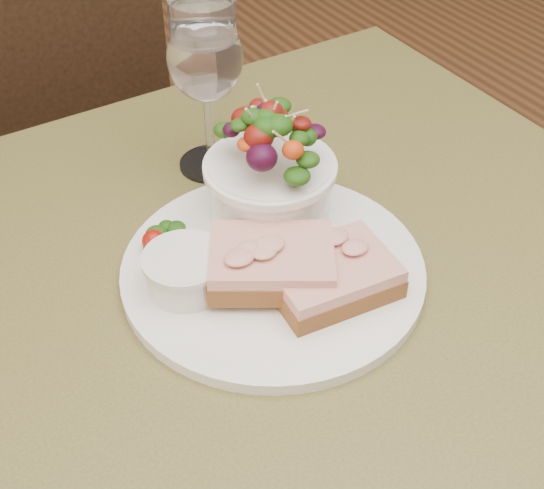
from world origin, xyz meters
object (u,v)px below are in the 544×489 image
chair_far (42,256)px  wine_glass (205,63)px  dinner_plate (273,270)px  sandwich_front (331,275)px  salad_bowl (270,165)px  cafe_table (293,374)px  ramekin (185,270)px  sandwich_back (272,262)px

chair_far → wine_glass: 0.77m
dinner_plate → sandwich_front: (0.03, -0.05, 0.02)m
dinner_plate → salad_bowl: salad_bowl is taller
cafe_table → salad_bowl: size_ratio=6.30×
dinner_plate → salad_bowl: (0.04, 0.06, 0.07)m
chair_far → ramekin: 0.82m
cafe_table → ramekin: ramekin is taller
cafe_table → salad_bowl: salad_bowl is taller
wine_glass → ramekin: bearing=-124.5°
ramekin → salad_bowl: (0.12, 0.05, 0.04)m
dinner_plate → ramekin: size_ratio=4.06×
sandwich_front → wine_glass: 0.25m
chair_far → dinner_plate: (0.08, -0.68, 0.46)m
sandwich_front → salad_bowl: salad_bowl is taller
ramekin → cafe_table: bearing=-35.4°
dinner_plate → sandwich_back: size_ratio=2.05×
sandwich_front → ramekin: 0.13m
sandwich_front → sandwich_back: sandwich_back is taller
chair_far → dinner_plate: bearing=98.2°
chair_far → ramekin: size_ratio=13.17×
chair_far → sandwich_back: (0.07, -0.69, 0.49)m
dinner_plate → sandwich_back: 0.04m
cafe_table → sandwich_front: size_ratio=7.01×
chair_far → sandwich_front: size_ratio=7.88×
sandwich_back → salad_bowl: size_ratio=1.06×
cafe_table → chair_far: 0.80m
sandwich_back → wine_glass: (0.05, 0.20, 0.09)m
sandwich_front → wine_glass: wine_glass is taller
chair_far → sandwich_front: chair_far is taller
salad_bowl → sandwich_front: bearing=-94.5°
wine_glass → chair_far: bearing=103.4°
sandwich_front → salad_bowl: 0.12m
chair_far → ramekin: (0.00, -0.66, 0.49)m
chair_far → sandwich_back: size_ratio=6.66×
dinner_plate → cafe_table: bearing=-92.4°
dinner_plate → chair_far: bearing=97.0°
sandwich_back → ramekin: 0.08m
sandwich_front → ramekin: (-0.11, 0.07, 0.00)m
wine_glass → sandwich_back: bearing=-103.2°
cafe_table → chair_far: bearing=96.5°
salad_bowl → wine_glass: size_ratio=0.73×
salad_bowl → cafe_table: bearing=-110.3°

